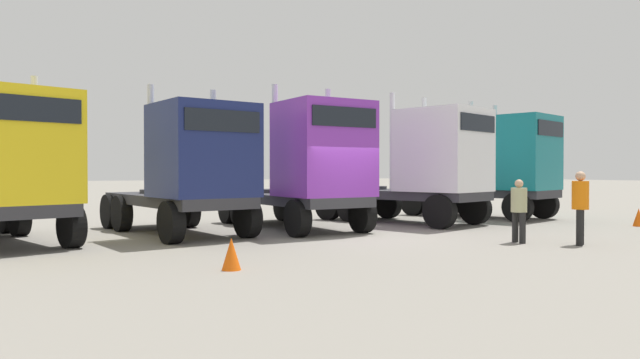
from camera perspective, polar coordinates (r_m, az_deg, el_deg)
The scene contains 10 objects.
ground at distance 16.13m, azimuth 3.69°, elevation -5.71°, with size 200.00×200.00×0.00m, color gray.
semi_truck_yellow at distance 15.90m, azimuth -28.20°, elevation 1.15°, with size 3.81×6.40×4.31m.
semi_truck_navy at distance 16.73m, azimuth -12.30°, elevation 1.00°, with size 3.09×6.39×4.24m.
semi_truck_purple at distance 17.78m, azimuth -0.82°, elevation 1.28°, with size 2.57×6.30×4.46m.
semi_truck_white at distance 20.46m, azimuth 10.54°, elevation 1.43°, with size 3.93×6.53×4.50m.
semi_truck_teal at distance 23.64m, azimuth 17.48°, elevation 1.34°, with size 3.83×6.22×4.50m.
visitor_in_hivis at distance 15.88m, azimuth 23.95°, elevation -2.02°, with size 0.54×0.54×1.83m.
visitor_with_camera at distance 15.82m, azimuth 18.75°, elevation -2.48°, with size 0.47×0.47×1.62m.
traffic_cone_near at distance 11.09m, azimuth -8.60°, elevation -7.15°, with size 0.36×0.36×0.60m, color #F2590C.
traffic_cone_mid at distance 22.17m, azimuth 28.53°, elevation -3.24°, with size 0.36×0.36×0.60m, color #F2590C.
Camera 1 is at (-9.23, -13.10, 1.84)m, focal length 32.96 mm.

